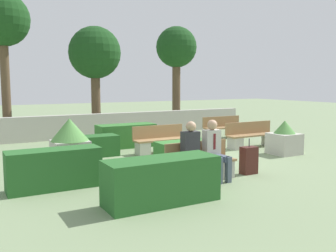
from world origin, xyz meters
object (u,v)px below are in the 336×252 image
at_px(bench_right_side, 161,143).
at_px(tree_center_left, 95,54).
at_px(suitcase, 249,160).
at_px(tree_leftmost, 3,23).
at_px(bench_left_side, 224,130).
at_px(person_seated_woman, 193,149).
at_px(planter_corner_left, 70,143).
at_px(bench_back, 252,138).
at_px(tree_center_right, 176,50).
at_px(person_seated_man, 215,147).
at_px(bench_front, 201,166).
at_px(planter_corner_right, 284,139).

relative_size(bench_right_side, tree_center_left, 0.38).
bearing_deg(suitcase, tree_leftmost, 115.67).
xyz_separation_m(bench_left_side, bench_right_side, (-3.62, -1.53, -0.00)).
distance_m(person_seated_woman, planter_corner_left, 3.24).
bearing_deg(bench_back, tree_center_right, 80.53).
height_order(bench_right_side, person_seated_woman, person_seated_woman).
distance_m(bench_right_side, tree_center_left, 6.64).
relative_size(person_seated_woman, planter_corner_left, 1.03).
relative_size(bench_right_side, planter_corner_left, 1.35).
relative_size(suitcase, tree_center_left, 0.19).
height_order(bench_back, tree_leftmost, tree_leftmost).
xyz_separation_m(person_seated_man, suitcase, (1.03, 0.04, -0.42)).
height_order(bench_front, suitcase, suitcase).
xyz_separation_m(bench_right_side, tree_leftmost, (-3.79, 5.65, 4.10)).
bearing_deg(bench_front, tree_center_right, 62.79).
bearing_deg(bench_right_side, person_seated_man, -96.48).
xyz_separation_m(bench_front, planter_corner_right, (3.91, 1.30, 0.15)).
xyz_separation_m(tree_leftmost, tree_center_right, (7.78, 0.24, -0.68)).
height_order(bench_left_side, tree_center_right, tree_center_right).
relative_size(bench_left_side, bench_right_side, 1.01).
xyz_separation_m(bench_front, tree_center_right, (4.72, 9.19, 3.43)).
relative_size(bench_front, tree_center_left, 0.35).
distance_m(person_seated_woman, tree_leftmost, 10.18).
relative_size(bench_back, person_seated_woman, 1.46).
bearing_deg(planter_corner_right, bench_left_side, 82.95).
bearing_deg(suitcase, bench_left_side, 58.17).
xyz_separation_m(bench_right_side, person_seated_woman, (-1.03, -3.43, 0.42)).
relative_size(person_seated_man, tree_leftmost, 0.24).
relative_size(bench_left_side, planter_corner_left, 1.36).
distance_m(bench_front, tree_center_right, 10.89).
bearing_deg(person_seated_man, planter_corner_left, 135.02).
bearing_deg(bench_left_side, person_seated_woman, -126.21).
relative_size(planter_corner_right, suitcase, 1.20).
height_order(person_seated_woman, planter_corner_right, person_seated_woman).
relative_size(bench_right_side, person_seated_man, 1.30).
bearing_deg(planter_corner_left, person_seated_man, -44.98).
relative_size(bench_right_side, tree_leftmost, 0.31).
bearing_deg(planter_corner_right, tree_leftmost, 132.34).
relative_size(bench_right_side, person_seated_woman, 1.31).
bearing_deg(bench_front, planter_corner_right, 18.41).
height_order(bench_right_side, planter_corner_right, planter_corner_right).
xyz_separation_m(bench_right_side, suitcase, (0.56, -3.39, 0.01)).
height_order(bench_front, person_seated_woman, person_seated_woman).
relative_size(bench_right_side, bench_back, 0.89).
bearing_deg(suitcase, planter_corner_left, 144.92).
bearing_deg(planter_corner_left, person_seated_woman, -52.04).
height_order(bench_left_side, planter_corner_left, planter_corner_left).
bearing_deg(planter_corner_right, person_seated_woman, -161.17).
bearing_deg(tree_leftmost, bench_left_side, -29.12).
xyz_separation_m(bench_back, planter_corner_right, (0.02, -1.40, 0.14)).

